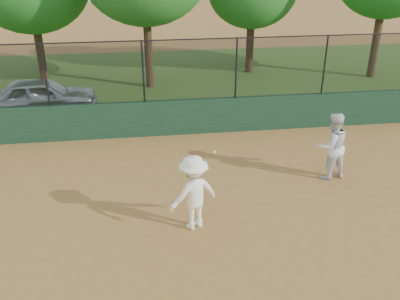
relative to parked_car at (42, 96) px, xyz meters
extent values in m
plane|color=#956230|center=(4.28, -8.62, -0.68)|extent=(80.00, 80.00, 0.00)
cube|color=#1A3A22|center=(4.28, -2.62, -0.08)|extent=(26.00, 0.20, 1.20)
cube|color=#2C4A17|center=(4.28, 3.38, -0.67)|extent=(36.00, 12.00, 0.01)
imported|color=#A5A9AE|center=(0.00, 0.00, 0.00)|extent=(4.09, 1.92, 1.35)
imported|color=silver|center=(8.72, -6.15, 0.27)|extent=(1.05, 0.89, 1.90)
imported|color=white|center=(4.72, -7.98, 0.23)|extent=(1.34, 1.08, 1.81)
sphere|color=yellow|center=(5.14, -8.25, 1.35)|extent=(0.06, 0.06, 0.06)
cube|color=black|center=(4.28, -2.62, 1.52)|extent=(26.00, 0.02, 2.00)
cylinder|color=black|center=(4.28, -2.62, 2.50)|extent=(26.00, 0.04, 0.04)
cylinder|color=black|center=(0.78, -2.62, 1.52)|extent=(0.06, 0.06, 2.00)
cylinder|color=black|center=(3.78, -2.62, 1.52)|extent=(0.06, 0.06, 2.00)
cylinder|color=black|center=(6.78, -2.62, 1.52)|extent=(0.06, 0.06, 2.00)
cylinder|color=black|center=(9.78, -2.62, 1.52)|extent=(0.06, 0.06, 2.00)
cylinder|color=#462C18|center=(-0.75, 4.38, 0.51)|extent=(0.36, 0.36, 2.37)
cylinder|color=#442A18|center=(4.09, 2.75, 0.76)|extent=(0.36, 0.36, 2.87)
cylinder|color=#412815|center=(8.98, 4.47, 0.46)|extent=(0.36, 0.36, 2.28)
cylinder|color=#462E19|center=(14.51, 2.87, 0.76)|extent=(0.36, 0.36, 2.88)
camera|label=1|loc=(3.72, -16.46, 5.45)|focal=40.00mm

